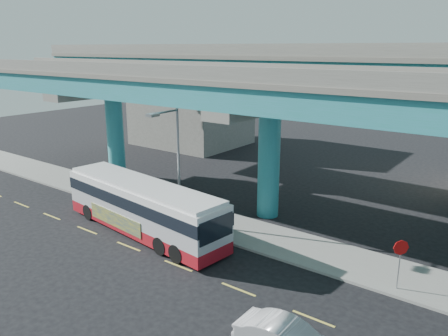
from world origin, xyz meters
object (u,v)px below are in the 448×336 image
Objects in this scene: parked_car at (105,182)px; stop_sign at (400,254)px; transit_bus at (143,205)px; street_lamp at (172,151)px.

stop_sign is (23.71, -1.41, 1.17)m from parked_car.
stop_sign is at bearing 15.74° from transit_bus.
parked_car is at bearing 162.24° from transit_bus.
street_lamp is at bearing 163.30° from stop_sign.
parked_car is at bearing 167.54° from street_lamp.
transit_bus is 5.18× the size of stop_sign.
parked_car is 0.53× the size of street_lamp.
parked_car is 10.87m from street_lamp.
stop_sign is (13.99, 0.74, -3.19)m from street_lamp.
transit_bus is at bearing -120.52° from street_lamp.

